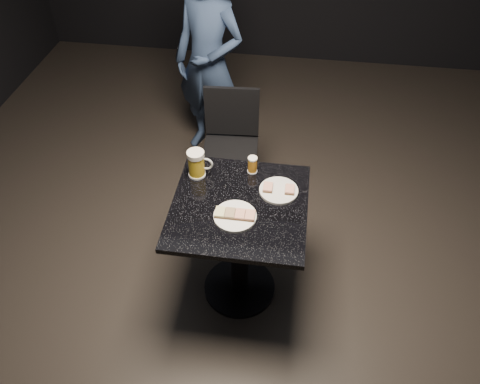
{
  "coord_description": "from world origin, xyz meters",
  "views": [
    {
      "loc": [
        0.24,
        -1.66,
        2.47
      ],
      "look_at": [
        0.0,
        0.02,
        0.82
      ],
      "focal_mm": 35.0,
      "sensor_mm": 36.0,
      "label": 1
    }
  ],
  "objects_px": {
    "patron": "(209,63)",
    "table": "(239,235)",
    "plate_small": "(279,191)",
    "beer_tumbler": "(252,165)",
    "chair": "(231,142)",
    "beer_mug": "(197,164)",
    "plate_large": "(235,216)"
  },
  "relations": [
    {
      "from": "patron",
      "to": "table",
      "type": "height_order",
      "value": "patron"
    },
    {
      "from": "patron",
      "to": "table",
      "type": "relative_size",
      "value": 2.06
    },
    {
      "from": "plate_small",
      "to": "patron",
      "type": "relative_size",
      "value": 0.13
    },
    {
      "from": "plate_small",
      "to": "beer_tumbler",
      "type": "xyz_separation_m",
      "value": [
        -0.16,
        0.14,
        0.04
      ]
    },
    {
      "from": "patron",
      "to": "chair",
      "type": "relative_size",
      "value": 1.81
    },
    {
      "from": "plate_small",
      "to": "table",
      "type": "bearing_deg",
      "value": -147.12
    },
    {
      "from": "patron",
      "to": "beer_mug",
      "type": "relative_size",
      "value": 9.78
    },
    {
      "from": "plate_large",
      "to": "table",
      "type": "relative_size",
      "value": 0.29
    },
    {
      "from": "plate_large",
      "to": "chair",
      "type": "bearing_deg",
      "value": 100.5
    },
    {
      "from": "table",
      "to": "beer_tumbler",
      "type": "xyz_separation_m",
      "value": [
        0.03,
        0.26,
        0.29
      ]
    },
    {
      "from": "patron",
      "to": "beer_mug",
      "type": "height_order",
      "value": "patron"
    },
    {
      "from": "plate_small",
      "to": "beer_mug",
      "type": "bearing_deg",
      "value": 171.05
    },
    {
      "from": "beer_tumbler",
      "to": "chair",
      "type": "relative_size",
      "value": 0.11
    },
    {
      "from": "plate_small",
      "to": "beer_mug",
      "type": "distance_m",
      "value": 0.46
    },
    {
      "from": "patron",
      "to": "table",
      "type": "xyz_separation_m",
      "value": [
        0.42,
        -1.37,
        -0.26
      ]
    },
    {
      "from": "table",
      "to": "chair",
      "type": "bearing_deg",
      "value": 102.25
    },
    {
      "from": "plate_small",
      "to": "beer_tumbler",
      "type": "bearing_deg",
      "value": 138.41
    },
    {
      "from": "plate_small",
      "to": "beer_tumbler",
      "type": "height_order",
      "value": "beer_tumbler"
    },
    {
      "from": "plate_large",
      "to": "patron",
      "type": "xyz_separation_m",
      "value": [
        -0.41,
        1.46,
        0.02
      ]
    },
    {
      "from": "beer_mug",
      "to": "plate_small",
      "type": "bearing_deg",
      "value": -8.95
    },
    {
      "from": "plate_large",
      "to": "table",
      "type": "height_order",
      "value": "plate_large"
    },
    {
      "from": "plate_large",
      "to": "beer_mug",
      "type": "height_order",
      "value": "beer_mug"
    },
    {
      "from": "plate_small",
      "to": "table",
      "type": "height_order",
      "value": "plate_small"
    },
    {
      "from": "plate_small",
      "to": "plate_large",
      "type": "bearing_deg",
      "value": -133.08
    },
    {
      "from": "beer_tumbler",
      "to": "plate_small",
      "type": "bearing_deg",
      "value": -41.59
    },
    {
      "from": "patron",
      "to": "table",
      "type": "bearing_deg",
      "value": -51.15
    },
    {
      "from": "patron",
      "to": "plate_small",
      "type": "bearing_deg",
      "value": -42.05
    },
    {
      "from": "plate_small",
      "to": "chair",
      "type": "bearing_deg",
      "value": 117.83
    },
    {
      "from": "plate_large",
      "to": "table",
      "type": "bearing_deg",
      "value": 84.17
    },
    {
      "from": "patron",
      "to": "beer_tumbler",
      "type": "relative_size",
      "value": 15.77
    },
    {
      "from": "plate_small",
      "to": "beer_mug",
      "type": "relative_size",
      "value": 1.3
    },
    {
      "from": "plate_large",
      "to": "beer_tumbler",
      "type": "bearing_deg",
      "value": 83.03
    }
  ]
}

